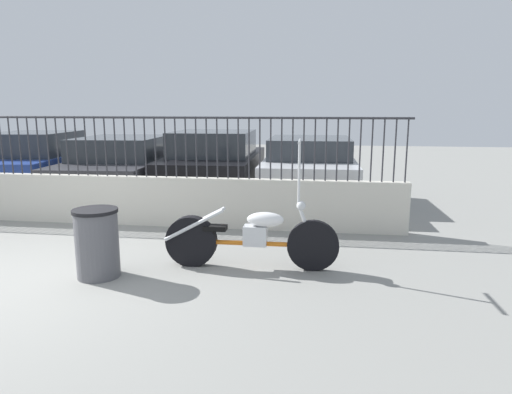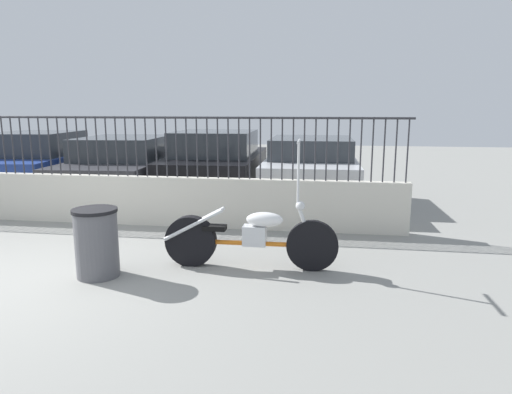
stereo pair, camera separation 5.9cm
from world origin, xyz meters
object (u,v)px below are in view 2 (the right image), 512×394
object	(u,v)px
car_blue	(41,160)
car_black	(217,163)
motorcycle_orange	(242,237)
trash_bin	(97,243)
car_dark_grey	(128,164)
car_silver	(311,167)

from	to	relation	value
car_blue	car_black	size ratio (longest dim) A/B	1.06
car_blue	car_black	xyz separation A→B (m)	(4.34, -0.07, 0.02)
motorcycle_orange	car_blue	distance (m)	7.49
trash_bin	car_blue	world-z (taller)	car_blue
car_dark_grey	car_silver	world-z (taller)	car_silver
car_blue	car_silver	xyz separation A→B (m)	(6.45, -0.29, -0.01)
trash_bin	car_black	distance (m)	5.24
car_blue	car_dark_grey	distance (m)	2.31
car_blue	car_dark_grey	size ratio (longest dim) A/B	0.94
motorcycle_orange	car_silver	bearing A→B (deg)	80.18
trash_bin	car_blue	bearing A→B (deg)	128.31
car_black	trash_bin	bearing A→B (deg)	176.12
car_blue	motorcycle_orange	bearing A→B (deg)	-136.05
car_silver	car_black	bearing A→B (deg)	83.21
motorcycle_orange	trash_bin	distance (m)	1.68
trash_bin	car_dark_grey	bearing A→B (deg)	110.46
car_silver	car_blue	bearing A→B (deg)	86.50
car_silver	car_dark_grey	bearing A→B (deg)	88.29
car_dark_grey	car_black	distance (m)	2.05
car_blue	car_black	bearing A→B (deg)	-97.49
trash_bin	car_silver	distance (m)	5.51
car_dark_grey	car_black	world-z (taller)	car_black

